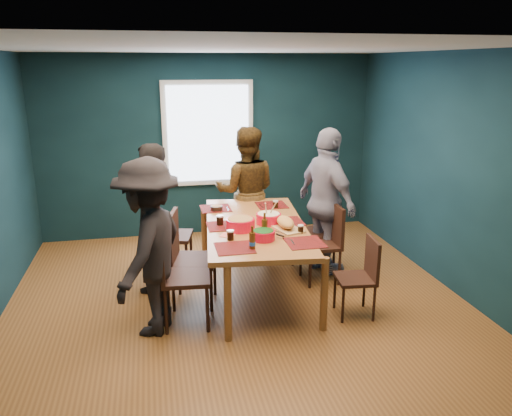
{
  "coord_description": "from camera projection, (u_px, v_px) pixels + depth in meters",
  "views": [
    {
      "loc": [
        -0.85,
        -4.95,
        2.56
      ],
      "look_at": [
        0.25,
        0.24,
        1.01
      ],
      "focal_mm": 35.0,
      "sensor_mm": 36.0,
      "label": 1
    }
  ],
  "objects": [
    {
      "name": "cutting_board",
      "position": [
        285.0,
        223.0,
        5.42
      ],
      "size": [
        0.36,
        0.59,
        0.13
      ],
      "rotation": [
        0.0,
        0.0,
        0.29
      ],
      "color": "tan",
      "rests_on": "dining_table"
    },
    {
      "name": "napkin_b",
      "position": [
        228.0,
        235.0,
        5.22
      ],
      "size": [
        0.19,
        0.19,
        0.0
      ],
      "primitive_type": "cube",
      "rotation": [
        0.0,
        0.0,
        -0.51
      ],
      "color": "#FA7669",
      "rests_on": "dining_table"
    },
    {
      "name": "chair_right_far",
      "position": [
        320.0,
        225.0,
        6.38
      ],
      "size": [
        0.56,
        0.56,
        0.97
      ],
      "rotation": [
        0.0,
        0.0,
        0.33
      ],
      "color": "black",
      "rests_on": "floor"
    },
    {
      "name": "cola_glass_b",
      "position": [
        301.0,
        229.0,
        5.28
      ],
      "size": [
        0.06,
        0.06,
        0.09
      ],
      "color": "black",
      "rests_on": "dining_table"
    },
    {
      "name": "dining_table",
      "position": [
        256.0,
        231.0,
        5.61
      ],
      "size": [
        1.31,
        2.27,
        0.82
      ],
      "rotation": [
        0.0,
        0.0,
        -0.11
      ],
      "color": "#A95D32",
      "rests_on": "floor"
    },
    {
      "name": "chair_left_near",
      "position": [
        176.0,
        269.0,
        4.93
      ],
      "size": [
        0.51,
        0.51,
        1.04
      ],
      "rotation": [
        0.0,
        0.0,
        -0.09
      ],
      "color": "black",
      "rests_on": "floor"
    },
    {
      "name": "beer_bottle_a",
      "position": [
        252.0,
        241.0,
        4.82
      ],
      "size": [
        0.06,
        0.06,
        0.23
      ],
      "color": "#44250C",
      "rests_on": "dining_table"
    },
    {
      "name": "bowl_herbs",
      "position": [
        263.0,
        235.0,
        5.07
      ],
      "size": [
        0.24,
        0.24,
        0.1
      ],
      "color": "red",
      "rests_on": "dining_table"
    },
    {
      "name": "bowl_salad",
      "position": [
        240.0,
        224.0,
        5.38
      ],
      "size": [
        0.31,
        0.31,
        0.13
      ],
      "color": "red",
      "rests_on": "dining_table"
    },
    {
      "name": "napkin_a",
      "position": [
        284.0,
        220.0,
        5.71
      ],
      "size": [
        0.17,
        0.17,
        0.0
      ],
      "primitive_type": "cube",
      "rotation": [
        0.0,
        0.0,
        0.11
      ],
      "color": "#FA7669",
      "rests_on": "dining_table"
    },
    {
      "name": "chair_right_mid",
      "position": [
        328.0,
        237.0,
        5.98
      ],
      "size": [
        0.43,
        0.43,
        0.94
      ],
      "rotation": [
        0.0,
        0.0,
        0.01
      ],
      "color": "black",
      "rests_on": "floor"
    },
    {
      "name": "person_right",
      "position": [
        327.0,
        202.0,
        6.12
      ],
      "size": [
        0.71,
        1.15,
        1.83
      ],
      "primitive_type": "imported",
      "rotation": [
        0.0,
        0.0,
        1.84
      ],
      "color": "white",
      "rests_on": "floor"
    },
    {
      "name": "napkin_c",
      "position": [
        301.0,
        243.0,
        5.0
      ],
      "size": [
        0.19,
        0.19,
        0.0
      ],
      "primitive_type": "cube",
      "rotation": [
        0.0,
        0.0,
        0.78
      ],
      "color": "#FA7669",
      "rests_on": "dining_table"
    },
    {
      "name": "chair_right_near",
      "position": [
        363.0,
        271.0,
        5.15
      ],
      "size": [
        0.42,
        0.42,
        0.84
      ],
      "rotation": [
        0.0,
        0.0,
        -0.1
      ],
      "color": "black",
      "rests_on": "floor"
    },
    {
      "name": "cola_glass_c",
      "position": [
        276.0,
        204.0,
        6.19
      ],
      "size": [
        0.07,
        0.07,
        0.1
      ],
      "color": "black",
      "rests_on": "dining_table"
    },
    {
      "name": "bowl_dumpling",
      "position": [
        269.0,
        218.0,
        5.6
      ],
      "size": [
        0.28,
        0.28,
        0.26
      ],
      "color": "red",
      "rests_on": "dining_table"
    },
    {
      "name": "chair_left_mid",
      "position": [
        184.0,
        251.0,
        5.37
      ],
      "size": [
        0.56,
        0.56,
        1.04
      ],
      "rotation": [
        0.0,
        0.0,
        -0.22
      ],
      "color": "black",
      "rests_on": "floor"
    },
    {
      "name": "cola_glass_a",
      "position": [
        230.0,
        235.0,
        5.07
      ],
      "size": [
        0.07,
        0.07,
        0.1
      ],
      "color": "black",
      "rests_on": "dining_table"
    },
    {
      "name": "person_far_left",
      "position": [
        151.0,
        219.0,
        5.67
      ],
      "size": [
        0.63,
        0.74,
        1.72
      ],
      "primitive_type": "imported",
      "rotation": [
        0.0,
        0.0,
        4.28
      ],
      "color": "black",
      "rests_on": "floor"
    },
    {
      "name": "person_near_left",
      "position": [
        149.0,
        248.0,
        4.75
      ],
      "size": [
        1.05,
        1.29,
        1.74
      ],
      "primitive_type": "imported",
      "rotation": [
        0.0,
        0.0,
        4.28
      ],
      "color": "black",
      "rests_on": "floor"
    },
    {
      "name": "small_bowl",
      "position": [
        216.0,
        208.0,
        6.09
      ],
      "size": [
        0.15,
        0.15,
        0.06
      ],
      "color": "black",
      "rests_on": "dining_table"
    },
    {
      "name": "beer_bottle_b",
      "position": [
        265.0,
        227.0,
        5.19
      ],
      "size": [
        0.06,
        0.06,
        0.24
      ],
      "color": "#44250C",
      "rests_on": "dining_table"
    },
    {
      "name": "chair_left_far",
      "position": [
        164.0,
        228.0,
        6.14
      ],
      "size": [
        0.55,
        0.55,
        1.03
      ],
      "rotation": [
        0.0,
        0.0,
        -0.22
      ],
      "color": "black",
      "rests_on": "floor"
    },
    {
      "name": "cola_glass_d",
      "position": [
        220.0,
        220.0,
        5.53
      ],
      "size": [
        0.08,
        0.08,
        0.11
      ],
      "color": "black",
      "rests_on": "dining_table"
    },
    {
      "name": "room",
      "position": [
        233.0,
        177.0,
        5.41
      ],
      "size": [
        5.01,
        5.01,
        2.71
      ],
      "color": "#935C2A",
      "rests_on": "ground"
    },
    {
      "name": "person_back",
      "position": [
        246.0,
        191.0,
        6.78
      ],
      "size": [
        0.99,
        0.85,
        1.76
      ],
      "primitive_type": "imported",
      "rotation": [
        0.0,
        0.0,
        2.91
      ],
      "color": "black",
      "rests_on": "floor"
    }
  ]
}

